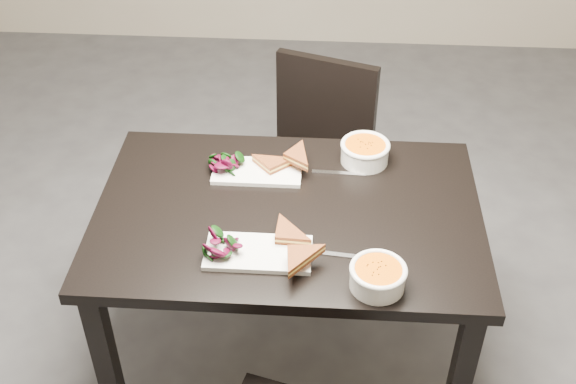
% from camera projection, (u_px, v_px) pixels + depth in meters
% --- Properties ---
extents(ground, '(5.00, 5.00, 0.00)m').
position_uv_depth(ground, '(181.00, 326.00, 2.83)').
color(ground, '#47474C').
rests_on(ground, ground).
extents(table, '(1.20, 0.80, 0.75)m').
position_uv_depth(table, '(288.00, 233.00, 2.28)').
color(table, black).
rests_on(table, ground).
extents(chair_far, '(0.53, 0.53, 0.85)m').
position_uv_depth(chair_far, '(315.00, 152.00, 2.92)').
color(chair_far, black).
rests_on(chair_far, ground).
extents(plate_near, '(0.31, 0.15, 0.02)m').
position_uv_depth(plate_near, '(258.00, 253.00, 2.06)').
color(plate_near, white).
rests_on(plate_near, table).
extents(sandwich_near, '(0.16, 0.12, 0.05)m').
position_uv_depth(sandwich_near, '(281.00, 242.00, 2.04)').
color(sandwich_near, '#9B4A20').
rests_on(sandwich_near, plate_near).
extents(salad_near, '(0.10, 0.09, 0.04)m').
position_uv_depth(salad_near, '(223.00, 244.00, 2.04)').
color(salad_near, black).
rests_on(salad_near, plate_near).
extents(soup_bowl_near, '(0.16, 0.16, 0.07)m').
position_uv_depth(soup_bowl_near, '(378.00, 276.00, 1.94)').
color(soup_bowl_near, white).
rests_on(soup_bowl_near, table).
extents(cutlery_near, '(0.18, 0.03, 0.00)m').
position_uv_depth(cutlery_near, '(337.00, 254.00, 2.06)').
color(cutlery_near, silver).
rests_on(cutlery_near, table).
extents(plate_far, '(0.29, 0.15, 0.01)m').
position_uv_depth(plate_far, '(257.00, 171.00, 2.36)').
color(plate_far, white).
rests_on(plate_far, table).
extents(sandwich_far, '(0.18, 0.18, 0.05)m').
position_uv_depth(sandwich_far, '(276.00, 167.00, 2.33)').
color(sandwich_far, '#9B4A20').
rests_on(sandwich_far, plate_far).
extents(salad_far, '(0.09, 0.08, 0.04)m').
position_uv_depth(salad_far, '(227.00, 164.00, 2.35)').
color(salad_far, black).
rests_on(salad_far, plate_far).
extents(soup_bowl_far, '(0.17, 0.17, 0.07)m').
position_uv_depth(soup_bowl_far, '(365.00, 151.00, 2.39)').
color(soup_bowl_far, white).
rests_on(soup_bowl_far, table).
extents(cutlery_far, '(0.18, 0.02, 0.00)m').
position_uv_depth(cutlery_far, '(339.00, 173.00, 2.36)').
color(cutlery_far, silver).
rests_on(cutlery_far, table).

